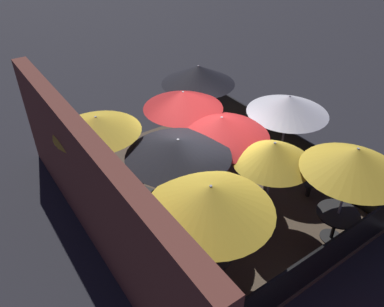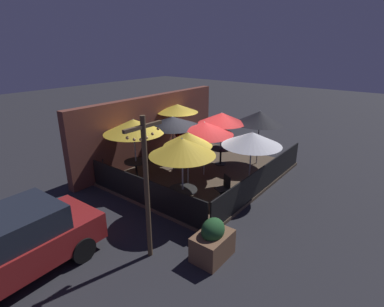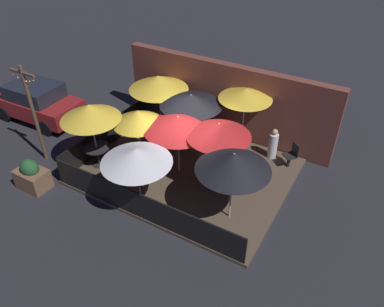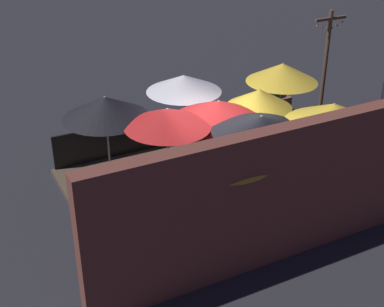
% 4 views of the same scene
% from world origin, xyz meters
% --- Properties ---
extents(ground_plane, '(60.00, 60.00, 0.00)m').
position_xyz_m(ground_plane, '(0.00, 0.00, 0.00)').
color(ground_plane, '#26262B').
extents(patio_deck, '(6.86, 5.39, 0.12)m').
position_xyz_m(patio_deck, '(0.00, 0.00, 0.06)').
color(patio_deck, brown).
rests_on(patio_deck, ground_plane).
extents(building_wall, '(8.46, 0.36, 2.98)m').
position_xyz_m(building_wall, '(0.00, 2.92, 1.49)').
color(building_wall, brown).
rests_on(building_wall, ground_plane).
extents(fence_front, '(6.66, 0.05, 0.95)m').
position_xyz_m(fence_front, '(0.00, -2.65, 0.59)').
color(fence_front, black).
rests_on(fence_front, patio_deck).
extents(fence_side_left, '(0.05, 5.19, 0.95)m').
position_xyz_m(fence_side_left, '(-3.39, 0.00, 0.59)').
color(fence_side_left, black).
rests_on(fence_side_left, patio_deck).
extents(patio_umbrella_0, '(2.02, 2.02, 2.30)m').
position_xyz_m(patio_umbrella_0, '(1.18, -0.07, 2.19)').
color(patio_umbrella_0, '#B2B2B7').
rests_on(patio_umbrella_0, patio_deck).
extents(patio_umbrella_1, '(2.24, 2.24, 2.41)m').
position_xyz_m(patio_umbrella_1, '(-2.19, 1.63, 2.26)').
color(patio_umbrella_1, '#B2B2B7').
rests_on(patio_umbrella_1, patio_deck).
extents(patio_umbrella_2, '(2.00, 2.00, 2.40)m').
position_xyz_m(patio_umbrella_2, '(-2.89, -1.29, 2.25)').
color(patio_umbrella_2, '#B2B2B7').
rests_on(patio_umbrella_2, patio_deck).
extents(patio_umbrella_3, '(1.71, 1.71, 2.14)m').
position_xyz_m(patio_umbrella_3, '(-1.60, -0.47, 2.02)').
color(patio_umbrella_3, '#B2B2B7').
rests_on(patio_umbrella_3, patio_deck).
extents(patio_umbrella_4, '(2.26, 2.26, 2.19)m').
position_xyz_m(patio_umbrella_4, '(-0.22, -0.18, 2.07)').
color(patio_umbrella_4, '#B2B2B7').
rests_on(patio_umbrella_4, patio_deck).
extents(patio_umbrella_5, '(1.90, 1.90, 2.41)m').
position_xyz_m(patio_umbrella_5, '(1.03, 2.26, 2.34)').
color(patio_umbrella_5, '#B2B2B7').
rests_on(patio_umbrella_5, patio_deck).
extents(patio_umbrella_6, '(2.21, 2.21, 2.26)m').
position_xyz_m(patio_umbrella_6, '(-0.52, 1.18, 2.18)').
color(patio_umbrella_6, '#B2B2B7').
rests_on(patio_umbrella_6, patio_deck).
extents(patio_umbrella_7, '(2.11, 2.11, 2.35)m').
position_xyz_m(patio_umbrella_7, '(2.23, -1.29, 2.20)').
color(patio_umbrella_7, '#B2B2B7').
rests_on(patio_umbrella_7, patio_deck).
extents(patio_umbrella_8, '(2.07, 2.07, 2.18)m').
position_xyz_m(patio_umbrella_8, '(-0.33, -2.25, 2.06)').
color(patio_umbrella_8, '#B2B2B7').
rests_on(patio_umbrella_8, patio_deck).
extents(dining_table_0, '(0.88, 0.88, 0.74)m').
position_xyz_m(dining_table_0, '(1.18, -0.07, 0.70)').
color(dining_table_0, black).
rests_on(dining_table_0, patio_deck).
extents(dining_table_1, '(0.89, 0.89, 0.77)m').
position_xyz_m(dining_table_1, '(-2.19, 1.63, 0.73)').
color(dining_table_1, black).
rests_on(dining_table_1, patio_deck).
extents(dining_table_2, '(0.91, 0.91, 0.75)m').
position_xyz_m(dining_table_2, '(-2.89, -1.29, 0.71)').
color(dining_table_2, black).
rests_on(dining_table_2, patio_deck).
extents(patio_chair_0, '(0.53, 0.53, 0.96)m').
position_xyz_m(patio_chair_0, '(0.33, 1.72, 0.65)').
color(patio_chair_0, black).
rests_on(patio_chair_0, patio_deck).
extents(patio_chair_1, '(0.56, 0.56, 0.92)m').
position_xyz_m(patio_chair_1, '(3.03, 2.01, 0.62)').
color(patio_chair_1, black).
rests_on(patio_chair_1, patio_deck).
extents(patio_chair_2, '(0.56, 0.56, 0.91)m').
position_xyz_m(patio_chair_2, '(-3.08, 2.26, 0.61)').
color(patio_chair_2, black).
rests_on(patio_chair_2, patio_deck).
extents(patio_chair_3, '(0.54, 0.54, 0.91)m').
position_xyz_m(patio_chair_3, '(-1.58, -1.97, 0.62)').
color(patio_chair_3, black).
rests_on(patio_chair_3, patio_deck).
extents(patron_0, '(0.41, 0.41, 1.18)m').
position_xyz_m(patron_0, '(2.27, 2.22, 0.65)').
color(patron_0, silver).
rests_on(patron_0, patio_deck).
extents(planter_box, '(1.04, 0.73, 1.11)m').
position_xyz_m(planter_box, '(-4.03, -3.20, 0.48)').
color(planter_box, brown).
rests_on(planter_box, ground_plane).
extents(light_post, '(1.10, 0.12, 3.64)m').
position_xyz_m(light_post, '(-4.93, -1.89, 2.05)').
color(light_post, brown).
rests_on(light_post, ground_plane).
extents(parked_car_0, '(3.89, 1.89, 1.62)m').
position_xyz_m(parked_car_0, '(-7.32, 0.01, 0.84)').
color(parked_car_0, maroon).
rests_on(parked_car_0, ground_plane).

